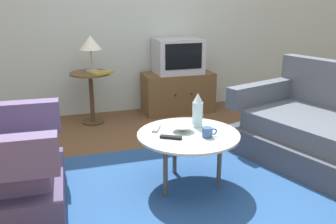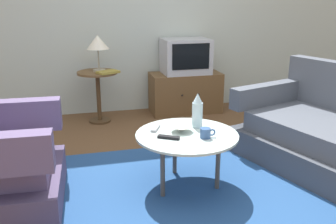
{
  "view_description": "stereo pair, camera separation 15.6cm",
  "coord_description": "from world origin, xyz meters",
  "px_view_note": "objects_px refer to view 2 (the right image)",
  "views": [
    {
      "loc": [
        -1.0,
        -2.45,
        1.45
      ],
      "look_at": [
        -0.13,
        0.31,
        0.55
      ],
      "focal_mm": 39.81,
      "sensor_mm": 36.0,
      "label": 1
    },
    {
      "loc": [
        -0.85,
        -2.5,
        1.45
      ],
      "look_at": [
        -0.13,
        0.31,
        0.55
      ],
      "focal_mm": 39.81,
      "sensor_mm": 36.0,
      "label": 2
    }
  ],
  "objects_px": {
    "vase": "(197,111)",
    "bowl": "(181,129)",
    "tv_remote_silver": "(156,128)",
    "book": "(108,72)",
    "side_table": "(98,86)",
    "mug": "(206,133)",
    "television": "(186,56)",
    "table_lamp": "(98,43)",
    "coffee_table": "(187,138)",
    "tv_stand": "(185,93)",
    "tv_remote_dark": "(169,137)"
  },
  "relations": [
    {
      "from": "table_lamp",
      "to": "tv_remote_silver",
      "type": "distance_m",
      "value": 1.75
    },
    {
      "from": "bowl",
      "to": "tv_stand",
      "type": "bearing_deg",
      "value": 72.01
    },
    {
      "from": "television",
      "to": "vase",
      "type": "relative_size",
      "value": 2.1
    },
    {
      "from": "bowl",
      "to": "tv_remote_dark",
      "type": "bearing_deg",
      "value": -137.69
    },
    {
      "from": "mug",
      "to": "tv_remote_dark",
      "type": "distance_m",
      "value": 0.28
    },
    {
      "from": "table_lamp",
      "to": "tv_remote_silver",
      "type": "bearing_deg",
      "value": -79.45
    },
    {
      "from": "television",
      "to": "mug",
      "type": "distance_m",
      "value": 2.13
    },
    {
      "from": "vase",
      "to": "bowl",
      "type": "height_order",
      "value": "vase"
    },
    {
      "from": "television",
      "to": "table_lamp",
      "type": "height_order",
      "value": "table_lamp"
    },
    {
      "from": "coffee_table",
      "to": "bowl",
      "type": "xyz_separation_m",
      "value": [
        -0.03,
        0.06,
        0.06
      ]
    },
    {
      "from": "table_lamp",
      "to": "vase",
      "type": "relative_size",
      "value": 1.49
    },
    {
      "from": "tv_stand",
      "to": "book",
      "type": "xyz_separation_m",
      "value": [
        -1.01,
        -0.27,
        0.37
      ]
    },
    {
      "from": "coffee_table",
      "to": "vase",
      "type": "bearing_deg",
      "value": 45.8
    },
    {
      "from": "vase",
      "to": "tv_remote_silver",
      "type": "distance_m",
      "value": 0.36
    },
    {
      "from": "mug",
      "to": "coffee_table",
      "type": "bearing_deg",
      "value": 133.95
    },
    {
      "from": "tv_stand",
      "to": "television",
      "type": "height_order",
      "value": "television"
    },
    {
      "from": "coffee_table",
      "to": "bowl",
      "type": "relative_size",
      "value": 4.56
    },
    {
      "from": "vase",
      "to": "tv_remote_dark",
      "type": "relative_size",
      "value": 1.73
    },
    {
      "from": "mug",
      "to": "bowl",
      "type": "bearing_deg",
      "value": 128.7
    },
    {
      "from": "television",
      "to": "book",
      "type": "bearing_deg",
      "value": -164.36
    },
    {
      "from": "coffee_table",
      "to": "mug",
      "type": "bearing_deg",
      "value": -46.05
    },
    {
      "from": "coffee_table",
      "to": "table_lamp",
      "type": "xyz_separation_m",
      "value": [
        -0.52,
        1.81,
        0.53
      ]
    },
    {
      "from": "tv_remote_silver",
      "to": "book",
      "type": "xyz_separation_m",
      "value": [
        -0.22,
        1.5,
        0.18
      ]
    },
    {
      "from": "side_table",
      "to": "television",
      "type": "xyz_separation_m",
      "value": [
        1.12,
        0.15,
        0.29
      ]
    },
    {
      "from": "mug",
      "to": "bowl",
      "type": "distance_m",
      "value": 0.22
    },
    {
      "from": "television",
      "to": "book",
      "type": "distance_m",
      "value": 1.05
    },
    {
      "from": "side_table",
      "to": "table_lamp",
      "type": "xyz_separation_m",
      "value": [
        0.03,
        0.02,
        0.5
      ]
    },
    {
      "from": "tv_remote_dark",
      "to": "tv_remote_silver",
      "type": "bearing_deg",
      "value": -46.25
    },
    {
      "from": "vase",
      "to": "tv_remote_dark",
      "type": "xyz_separation_m",
      "value": [
        -0.29,
        -0.19,
        -0.12
      ]
    },
    {
      "from": "tv_remote_silver",
      "to": "tv_stand",
      "type": "bearing_deg",
      "value": 2.62
    },
    {
      "from": "coffee_table",
      "to": "tv_stand",
      "type": "relative_size",
      "value": 0.88
    },
    {
      "from": "television",
      "to": "bowl",
      "type": "relative_size",
      "value": 3.37
    },
    {
      "from": "television",
      "to": "vase",
      "type": "distance_m",
      "value": 1.87
    },
    {
      "from": "tv_stand",
      "to": "tv_remote_silver",
      "type": "bearing_deg",
      "value": -114.06
    },
    {
      "from": "tv_remote_dark",
      "to": "book",
      "type": "distance_m",
      "value": 1.75
    },
    {
      "from": "book",
      "to": "television",
      "type": "bearing_deg",
      "value": -9.98
    },
    {
      "from": "side_table",
      "to": "tv_stand",
      "type": "xyz_separation_m",
      "value": [
        1.12,
        0.14,
        -0.18
      ]
    },
    {
      "from": "coffee_table",
      "to": "side_table",
      "type": "relative_size",
      "value": 1.29
    },
    {
      "from": "side_table",
      "to": "book",
      "type": "bearing_deg",
      "value": -48.48
    },
    {
      "from": "vase",
      "to": "coffee_table",
      "type": "bearing_deg",
      "value": -134.2
    },
    {
      "from": "television",
      "to": "vase",
      "type": "height_order",
      "value": "television"
    },
    {
      "from": "television",
      "to": "bowl",
      "type": "distance_m",
      "value": 2.0
    },
    {
      "from": "bowl",
      "to": "table_lamp",
      "type": "bearing_deg",
      "value": 105.59
    },
    {
      "from": "television",
      "to": "tv_remote_silver",
      "type": "distance_m",
      "value": 1.97
    },
    {
      "from": "side_table",
      "to": "bowl",
      "type": "xyz_separation_m",
      "value": [
        0.51,
        -1.73,
        0.03
      ]
    },
    {
      "from": "side_table",
      "to": "mug",
      "type": "bearing_deg",
      "value": -71.07
    },
    {
      "from": "coffee_table",
      "to": "mug",
      "type": "xyz_separation_m",
      "value": [
        0.11,
        -0.12,
        0.08
      ]
    },
    {
      "from": "television",
      "to": "table_lamp",
      "type": "distance_m",
      "value": 1.13
    },
    {
      "from": "vase",
      "to": "bowl",
      "type": "relative_size",
      "value": 1.61
    },
    {
      "from": "book",
      "to": "mug",
      "type": "bearing_deg",
      "value": -98.74
    }
  ]
}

